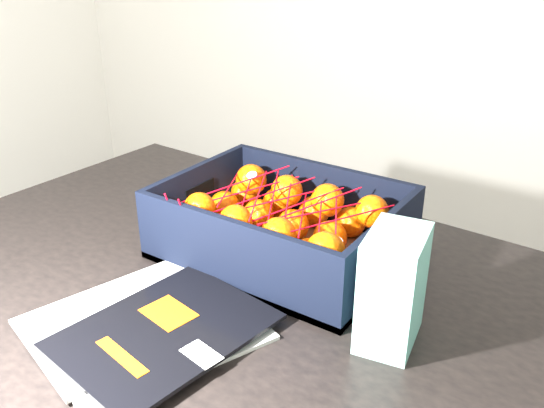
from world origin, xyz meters
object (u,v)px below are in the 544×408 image
Objects in this scene: produce_crate at (282,234)px; retail_carton at (393,288)px; magazine_stack at (151,327)px; table at (228,322)px.

produce_crate is 0.28m from retail_carton.
produce_crate is 2.39× the size of retail_carton.
produce_crate is (0.03, 0.29, 0.03)m from magazine_stack.
table is 3.60× the size of magazine_stack.
retail_carton reaches higher than table.
magazine_stack is 0.35m from retail_carton.
produce_crate is at bearing 84.04° from magazine_stack.
table is 7.41× the size of retail_carton.
magazine_stack is at bearing -157.34° from retail_carton.
produce_crate reaches higher than table.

